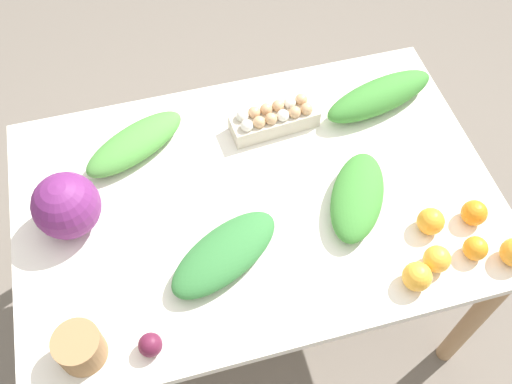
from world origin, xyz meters
TOP-DOWN VIEW (x-y plane):
  - ground_plane at (0.00, 0.00)m, footprint 8.00×8.00m
  - dining_table at (0.00, 0.00)m, footprint 1.40×0.93m
  - cabbage_purple at (-0.52, 0.04)m, footprint 0.19×0.19m
  - egg_carton at (0.12, 0.24)m, footprint 0.28×0.12m
  - paper_bag at (-0.53, -0.34)m, footprint 0.12×0.12m
  - greens_bunch_scallion at (0.47, 0.24)m, footprint 0.41×0.21m
  - greens_bunch_beet_tops at (0.27, -0.10)m, footprint 0.28×0.34m
  - greens_bunch_dandelion at (-0.31, 0.25)m, footprint 0.36×0.27m
  - greens_bunch_kale at (-0.14, -0.18)m, footprint 0.38×0.30m
  - beet_root at (-0.37, -0.37)m, footprint 0.06×0.06m
  - orange_0 at (0.57, -0.24)m, footprint 0.07×0.07m
  - orange_1 at (0.41, -0.34)m, footprint 0.07×0.07m
  - orange_3 at (0.44, -0.23)m, footprint 0.08×0.08m
  - orange_4 at (0.33, -0.38)m, footprint 0.08×0.08m
  - orange_5 at (0.52, -0.34)m, footprint 0.07×0.07m

SIDE VIEW (x-z plane):
  - ground_plane at x=0.00m, z-range 0.00..0.00m
  - dining_table at x=0.00m, z-range 0.29..1.06m
  - beet_root at x=-0.37m, z-range 0.77..0.83m
  - orange_5 at x=0.52m, z-range 0.77..0.84m
  - orange_0 at x=0.57m, z-range 0.77..0.84m
  - orange_1 at x=0.41m, z-range 0.77..0.84m
  - greens_bunch_kale at x=-0.14m, z-range 0.77..0.84m
  - orange_3 at x=0.44m, z-range 0.77..0.85m
  - greens_bunch_dandelion at x=-0.31m, z-range 0.77..0.85m
  - greens_bunch_beet_tops at x=0.27m, z-range 0.77..0.85m
  - orange_4 at x=0.33m, z-range 0.77..0.85m
  - egg_carton at x=0.12m, z-range 0.77..0.86m
  - greens_bunch_scallion at x=0.47m, z-range 0.77..0.86m
  - paper_bag at x=-0.53m, z-range 0.77..0.87m
  - cabbage_purple at x=-0.52m, z-range 0.77..0.96m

